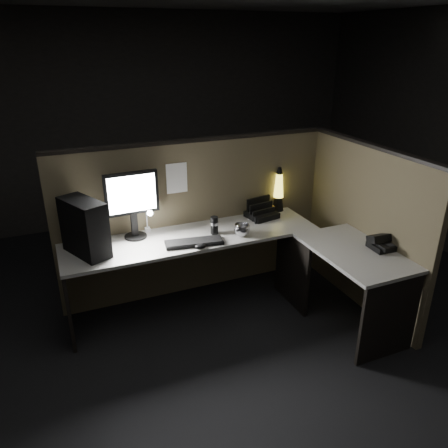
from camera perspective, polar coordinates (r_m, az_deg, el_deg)
name	(u,v)px	position (r m, az deg, el deg)	size (l,w,h in m)	color
floor	(235,337)	(3.86, 1.46, -14.59)	(6.00, 6.00, 0.00)	black
room_shell	(237,151)	(3.15, 1.76, 9.48)	(6.00, 6.00, 6.00)	silver
partition_back	(197,219)	(4.24, -3.61, 0.72)	(2.66, 0.06, 1.50)	brown
partition_right	(363,229)	(4.20, 17.75, -0.60)	(0.06, 1.66, 1.50)	brown
desk	(243,261)	(3.80, 2.45, -4.82)	(2.60, 1.60, 0.73)	#A9A7A0
pc_tower	(84,227)	(3.68, -17.77, -0.43)	(0.20, 0.44, 0.46)	black
monitor	(132,199)	(3.84, -11.90, 3.25)	(0.46, 0.20, 0.60)	black
keyboard	(194,242)	(3.76, -3.93, -2.42)	(0.50, 0.17, 0.02)	black
mouse	(201,246)	(3.68, -3.09, -2.92)	(0.10, 0.07, 0.04)	black
clip_lamp	(149,219)	(3.94, -9.82, 0.64)	(0.05, 0.20, 0.26)	silver
organizer	(261,212)	(4.32, 4.89, 1.51)	(0.31, 0.29, 0.21)	black
lava_lamp	(279,193)	(4.47, 7.14, 4.08)	(0.12, 0.12, 0.45)	black
travel_mug	(214,225)	(3.92, -1.27, -0.17)	(0.07, 0.07, 0.16)	black
steel_mug	(242,230)	(3.89, 2.35, -0.78)	(0.14, 0.14, 0.11)	silver
figurine	(272,208)	(4.44, 6.28, 2.09)	(0.06, 0.06, 0.06)	#FFAF28
pinned_paper	(177,178)	(4.00, -6.19, 5.97)	(0.20, 0.00, 0.28)	white
desk_phone	(382,243)	(3.90, 19.97, -2.30)	(0.23, 0.24, 0.13)	black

